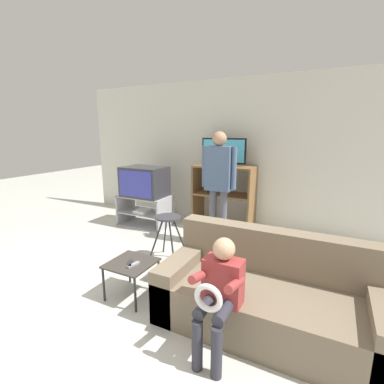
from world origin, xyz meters
name	(u,v)px	position (x,y,z in m)	size (l,w,h in m)	color
ground_plane	(95,341)	(0.00, 0.00, 0.00)	(18.00, 18.00, 0.00)	beige
wall_back	(234,154)	(0.00, 3.41, 1.30)	(6.40, 0.06, 2.60)	beige
tv_stand	(145,211)	(-1.39, 2.57, 0.27)	(0.92, 0.54, 0.55)	#A8A8AD
television_main	(145,182)	(-1.37, 2.57, 0.82)	(0.76, 0.55, 0.53)	#2D2D33
media_shelf	(224,197)	(-0.05, 3.09, 0.57)	(1.04, 0.50, 1.12)	brown
television_flat	(224,153)	(-0.08, 3.09, 1.34)	(0.79, 0.20, 0.47)	black
folding_stool	(168,225)	(-0.25, 1.55, 0.50)	(0.43, 0.38, 0.62)	black
snack_table	(131,266)	(-0.14, 0.66, 0.34)	(0.45, 0.45, 0.38)	#38332D
remote_control_black	(130,264)	(-0.12, 0.62, 0.39)	(0.04, 0.14, 0.02)	#232328
remote_control_white	(133,265)	(-0.08, 0.61, 0.39)	(0.04, 0.14, 0.02)	gray
couch	(269,297)	(1.22, 0.85, 0.27)	(1.89, 0.84, 0.81)	#756651
person_standing_adult	(219,178)	(0.14, 2.33, 1.04)	(0.53, 0.21, 1.70)	#4C4C56
person_seated_child	(219,289)	(0.95, 0.36, 0.54)	(0.33, 0.43, 0.92)	#2D2D38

